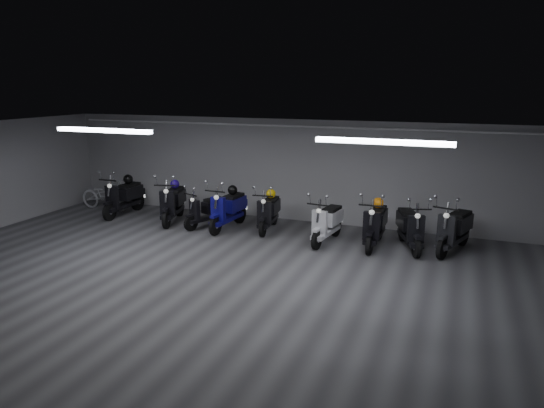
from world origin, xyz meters
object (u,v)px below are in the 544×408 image
at_px(scooter_4, 228,203).
at_px(helmet_1, 233,190).
at_px(scooter_8, 410,221).
at_px(bicycle, 105,192).
at_px(helmet_3, 175,184).
at_px(scooter_6, 327,216).
at_px(scooter_5, 269,206).
at_px(helmet_4, 271,194).
at_px(scooter_3, 207,205).
at_px(scooter_1, 173,197).
at_px(scooter_9, 455,222).
at_px(helmet_2, 128,179).
at_px(scooter_0, 123,191).
at_px(helmet_0, 378,203).
at_px(scooter_7, 376,218).

distance_m(scooter_4, helmet_1, 0.40).
xyz_separation_m(scooter_8, bicycle, (-9.02, 0.50, -0.14)).
bearing_deg(scooter_4, scooter_8, 5.08).
bearing_deg(bicycle, helmet_3, -94.16).
bearing_deg(scooter_6, scooter_4, -176.08).
height_order(scooter_5, helmet_4, scooter_5).
bearing_deg(scooter_4, scooter_3, -172.95).
bearing_deg(scooter_1, helmet_4, -6.65).
distance_m(scooter_9, helmet_1, 5.56).
xyz_separation_m(helmet_3, helmet_4, (2.80, 0.18, -0.09)).
height_order(bicycle, helmet_2, helmet_2).
xyz_separation_m(scooter_4, scooter_5, (1.04, 0.26, -0.05)).
bearing_deg(scooter_9, scooter_8, -152.69).
xyz_separation_m(scooter_8, helmet_1, (-4.60, 0.23, 0.32)).
height_order(bicycle, helmet_4, bicycle).
bearing_deg(helmet_4, scooter_3, -162.04).
bearing_deg(helmet_4, bicycle, 179.73).
height_order(scooter_0, scooter_1, scooter_1).
bearing_deg(scooter_0, helmet_0, 0.86).
distance_m(scooter_4, helmet_0, 3.87).
relative_size(scooter_1, helmet_3, 7.67).
relative_size(scooter_1, scooter_6, 1.09).
bearing_deg(scooter_3, scooter_4, 24.28).
height_order(scooter_0, helmet_3, scooter_0).
relative_size(bicycle, helmet_3, 6.61).
bearing_deg(helmet_3, scooter_5, -1.29).
bearing_deg(scooter_5, scooter_9, -7.83).
distance_m(scooter_4, scooter_9, 5.58).
bearing_deg(helmet_1, scooter_9, -0.95).
bearing_deg(scooter_9, scooter_5, -162.10).
bearing_deg(scooter_7, scooter_6, -173.69).
relative_size(scooter_8, scooter_9, 0.96).
bearing_deg(bicycle, scooter_8, -92.88).
bearing_deg(helmet_3, scooter_7, -4.06).
bearing_deg(helmet_4, helmet_2, -179.12).
distance_m(helmet_0, helmet_1, 3.83).
distance_m(scooter_3, scooter_6, 3.34).
height_order(scooter_1, helmet_4, scooter_1).
bearing_deg(helmet_1, scooter_1, -173.68).
distance_m(scooter_0, helmet_1, 3.47).
relative_size(scooter_9, helmet_4, 7.60).
bearing_deg(scooter_4, helmet_0, 7.48).
relative_size(scooter_0, bicycle, 1.15).
distance_m(scooter_9, helmet_4, 4.58).
relative_size(bicycle, helmet_0, 6.42).
distance_m(scooter_4, scooter_5, 1.08).
height_order(scooter_4, helmet_3, scooter_4).
bearing_deg(scooter_4, bicycle, 177.83).
xyz_separation_m(scooter_0, helmet_4, (4.45, 0.33, 0.22)).
distance_m(helmet_2, helmet_3, 1.65).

